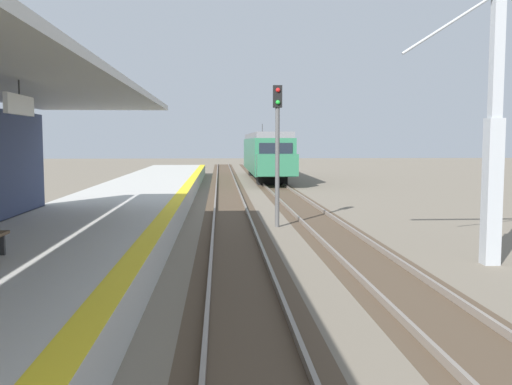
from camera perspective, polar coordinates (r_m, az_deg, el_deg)
station_platform at (r=17.42m, az=-16.61°, el=-4.09°), size 5.00×80.00×0.91m
track_pair_nearest_platform at (r=20.99m, az=-2.27°, el=-3.47°), size 2.34×120.00×0.16m
track_pair_middle at (r=21.35m, az=6.90°, el=-3.36°), size 2.34×120.00×0.16m
approaching_train at (r=48.42m, az=0.98°, el=3.88°), size 2.93×19.60×4.76m
rail_signal_post at (r=21.17m, az=2.14°, el=5.15°), size 0.32×0.34×5.20m
catenary_pylon_far_side at (r=15.70m, az=21.56°, el=6.33°), size 5.00×0.40×7.50m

